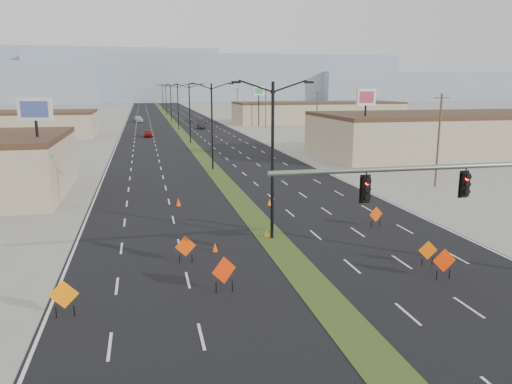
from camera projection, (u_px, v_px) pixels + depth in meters
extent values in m
plane|color=gray|center=(343.00, 322.00, 21.05)|extent=(600.00, 600.00, 0.00)
cube|color=black|center=(178.00, 128.00, 116.43)|extent=(25.00, 400.00, 0.02)
cube|color=#334F1C|center=(178.00, 128.00, 116.43)|extent=(2.00, 400.00, 0.04)
cube|color=tan|center=(13.00, 126.00, 94.76)|extent=(30.00, 14.00, 4.50)
cube|color=tan|center=(446.00, 136.00, 70.72)|extent=(36.00, 18.00, 5.50)
cube|color=tan|center=(318.00, 113.00, 133.63)|extent=(44.00, 16.00, 5.00)
cube|color=#8998AA|center=(219.00, 79.00, 312.88)|extent=(220.00, 50.00, 28.00)
cube|color=#8998AA|center=(428.00, 87.00, 334.55)|extent=(160.00, 50.00, 18.00)
cube|color=#8998AA|center=(105.00, 75.00, 316.46)|extent=(140.00, 50.00, 32.00)
cylinder|color=slate|center=(438.00, 167.00, 22.80)|extent=(16.00, 0.24, 0.24)
cube|color=black|center=(366.00, 189.00, 22.23)|extent=(0.50, 0.28, 1.30)
sphere|color=#FF0C05|center=(368.00, 182.00, 22.00)|extent=(0.22, 0.22, 0.22)
cube|color=black|center=(465.00, 185.00, 23.30)|extent=(0.50, 0.28, 1.30)
sphere|color=#FF0C05|center=(468.00, 178.00, 23.08)|extent=(0.22, 0.22, 0.22)
cylinder|color=black|center=(272.00, 163.00, 31.44)|extent=(0.20, 0.20, 10.00)
cube|color=black|center=(236.00, 82.00, 29.91)|extent=(0.55, 0.24, 0.14)
cube|color=black|center=(309.00, 82.00, 30.90)|extent=(0.55, 0.24, 0.14)
cylinder|color=black|center=(212.00, 127.00, 58.15)|extent=(0.20, 0.20, 10.00)
cube|color=black|center=(191.00, 84.00, 56.62)|extent=(0.55, 0.24, 0.14)
cube|color=black|center=(231.00, 84.00, 57.61)|extent=(0.55, 0.24, 0.14)
cylinder|color=black|center=(190.00, 114.00, 84.86)|extent=(0.20, 0.20, 10.00)
cube|color=black|center=(175.00, 84.00, 83.33)|extent=(0.55, 0.24, 0.14)
cube|color=black|center=(203.00, 84.00, 84.32)|extent=(0.55, 0.24, 0.14)
cylinder|color=black|center=(178.00, 107.00, 111.57)|extent=(0.20, 0.20, 10.00)
cube|color=black|center=(167.00, 85.00, 110.03)|extent=(0.55, 0.24, 0.14)
cube|color=black|center=(188.00, 85.00, 111.03)|extent=(0.55, 0.24, 0.14)
cylinder|color=black|center=(171.00, 103.00, 138.27)|extent=(0.20, 0.20, 10.00)
cube|color=black|center=(162.00, 85.00, 136.74)|extent=(0.55, 0.24, 0.14)
cube|color=black|center=(179.00, 85.00, 137.73)|extent=(0.55, 0.24, 0.14)
cylinder|color=black|center=(166.00, 100.00, 164.98)|extent=(0.20, 0.20, 10.00)
cube|color=black|center=(158.00, 85.00, 163.45)|extent=(0.55, 0.24, 0.14)
cube|color=black|center=(173.00, 85.00, 164.44)|extent=(0.55, 0.24, 0.14)
cylinder|color=black|center=(163.00, 98.00, 191.69)|extent=(0.20, 0.20, 10.00)
cube|color=black|center=(156.00, 85.00, 190.16)|extent=(0.55, 0.24, 0.14)
cube|color=black|center=(168.00, 85.00, 191.15)|extent=(0.55, 0.24, 0.14)
cylinder|color=#4C3823|center=(438.00, 141.00, 48.26)|extent=(0.20, 0.20, 9.00)
cube|color=#4C3823|center=(442.00, 98.00, 47.40)|extent=(1.60, 0.10, 0.10)
cylinder|color=#4C3823|center=(317.00, 118.00, 81.64)|extent=(0.20, 0.20, 9.00)
cube|color=#4C3823|center=(317.00, 93.00, 80.78)|extent=(1.60, 0.10, 0.10)
cylinder|color=#4C3823|center=(266.00, 109.00, 115.03)|extent=(0.20, 0.20, 9.00)
cube|color=#4C3823|center=(266.00, 91.00, 114.17)|extent=(1.60, 0.10, 0.10)
cylinder|color=#4C3823|center=(238.00, 104.00, 148.41)|extent=(0.20, 0.20, 9.00)
cube|color=#4C3823|center=(238.00, 89.00, 147.55)|extent=(1.60, 0.10, 0.10)
imported|color=maroon|center=(148.00, 134.00, 96.34)|extent=(1.65, 3.92, 1.32)
imported|color=black|center=(201.00, 126.00, 114.42)|extent=(1.83, 4.13, 1.32)
imported|color=#AEB4B8|center=(138.00, 119.00, 136.68)|extent=(2.68, 5.32, 1.48)
cube|color=orange|center=(64.00, 295.00, 21.21)|extent=(1.26, 0.08, 1.26)
cylinder|color=black|center=(56.00, 312.00, 21.30)|extent=(0.05, 0.05, 0.52)
cylinder|color=black|center=(74.00, 311.00, 21.45)|extent=(0.05, 0.05, 0.52)
cube|color=red|center=(224.00, 270.00, 23.78)|extent=(1.25, 0.60, 1.36)
cylinder|color=black|center=(216.00, 288.00, 23.87)|extent=(0.05, 0.05, 0.56)
cylinder|color=black|center=(232.00, 286.00, 24.04)|extent=(0.05, 0.05, 0.56)
cube|color=#EA4004|center=(185.00, 246.00, 27.78)|extent=(1.18, 0.21, 1.18)
cylinder|color=black|center=(180.00, 259.00, 27.86)|extent=(0.05, 0.05, 0.49)
cylinder|color=black|center=(192.00, 258.00, 28.01)|extent=(0.05, 0.05, 0.49)
cube|color=red|center=(444.00, 260.00, 25.37)|extent=(1.25, 0.14, 1.25)
cylinder|color=black|center=(437.00, 275.00, 25.46)|extent=(0.05, 0.05, 0.52)
cylinder|color=black|center=(449.00, 274.00, 25.62)|extent=(0.05, 0.05, 0.52)
cube|color=#E55B04|center=(428.00, 250.00, 27.39)|extent=(1.07, 0.17, 1.07)
cylinder|color=black|center=(422.00, 262.00, 27.46)|extent=(0.05, 0.05, 0.45)
cylinder|color=black|center=(432.00, 261.00, 27.60)|extent=(0.05, 0.05, 0.45)
cube|color=#DE3D04|center=(376.00, 214.00, 34.95)|extent=(1.08, 0.27, 1.10)
cylinder|color=black|center=(371.00, 224.00, 35.02)|extent=(0.05, 0.05, 0.46)
cylinder|color=black|center=(380.00, 223.00, 35.16)|extent=(0.05, 0.05, 0.46)
cone|color=#EF4405|center=(215.00, 247.00, 29.83)|extent=(0.44, 0.44, 0.56)
cone|color=orange|center=(267.00, 233.00, 32.75)|extent=(0.36, 0.36, 0.53)
cone|color=#FF6C05|center=(269.00, 202.00, 41.30)|extent=(0.40, 0.40, 0.58)
cone|color=#DA4304|center=(178.00, 202.00, 41.11)|extent=(0.51, 0.51, 0.68)
cylinder|color=black|center=(39.00, 158.00, 42.78)|extent=(0.24, 0.24, 7.25)
cube|color=white|center=(35.00, 109.00, 41.90)|extent=(2.87, 0.92, 1.91)
cube|color=#4356A1|center=(34.00, 109.00, 41.71)|extent=(2.25, 0.51, 1.34)
cylinder|color=black|center=(364.00, 133.00, 63.09)|extent=(0.24, 0.24, 7.72)
cube|color=white|center=(366.00, 97.00, 62.16)|extent=(2.99, 1.35, 2.03)
cube|color=#9B3340|center=(367.00, 97.00, 61.97)|extent=(2.31, 0.87, 1.42)
cylinder|color=black|center=(259.00, 110.00, 120.49)|extent=(0.24, 0.24, 7.88)
cube|color=white|center=(259.00, 91.00, 119.54)|extent=(2.98, 1.58, 2.07)
cube|color=#368955|center=(259.00, 91.00, 119.35)|extent=(2.29, 1.06, 1.45)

